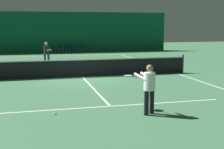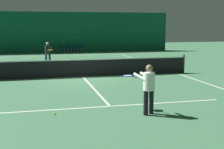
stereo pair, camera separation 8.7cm
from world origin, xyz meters
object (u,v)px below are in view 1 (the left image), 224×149
player_far (47,52)px  tennis_ball (55,114)px  player_near (148,85)px  courtside_chair_3 (76,48)px  courtside_chair_0 (55,48)px  courtside_chair_1 (62,48)px  courtside_chair_2 (69,48)px  tennis_net (82,67)px  courtside_chair_4 (82,48)px

player_far → tennis_ball: player_far is taller
player_near → courtside_chair_3: 22.71m
player_far → courtside_chair_0: bearing=165.0°
courtside_chair_1 → courtside_chair_2: 0.70m
courtside_chair_2 → tennis_ball: size_ratio=12.73×
tennis_net → player_far: bearing=106.7°
tennis_net → courtside_chair_0: bearing=91.7°
courtside_chair_1 → courtside_chair_2: bearing=90.0°
courtside_chair_2 → tennis_ball: (-2.86, -22.07, -0.45)m
courtside_chair_3 → courtside_chair_4: same height
courtside_chair_0 → courtside_chair_3: (2.10, 0.00, 0.00)m
player_near → courtside_chair_0: size_ratio=1.87×
courtside_chair_1 → courtside_chair_4: (2.10, 0.00, 0.00)m
player_far → courtside_chair_2: bearing=157.0°
courtside_chair_1 → courtside_chair_4: bearing=90.0°
courtside_chair_2 → tennis_net: bearing=-3.6°
player_far → courtside_chair_1: (1.88, 9.68, -0.45)m
courtside_chair_0 → courtside_chair_1: size_ratio=1.00×
tennis_net → player_near: (0.93, -7.60, 0.41)m
courtside_chair_1 → player_near: bearing=1.7°
tennis_ball → courtside_chair_1: bearing=84.4°
courtside_chair_2 → courtside_chair_3: (0.70, 0.00, 0.00)m
player_far → courtside_chair_2: 10.02m
courtside_chair_3 → courtside_chair_4: bearing=90.0°
tennis_net → courtside_chair_0: size_ratio=14.29×
tennis_net → courtside_chair_1: bearing=89.1°
tennis_net → courtside_chair_4: bearing=81.1°
courtside_chair_0 → tennis_ball: bearing=-3.8°
player_near → courtside_chair_1: 22.71m
tennis_net → tennis_ball: 7.25m
courtside_chair_1 → courtside_chair_4: size_ratio=1.00×
tennis_net → courtside_chair_2: tennis_net is taller
courtside_chair_0 → tennis_ball: 22.13m
player_near → player_far: size_ratio=0.98×
courtside_chair_0 → courtside_chair_1: bearing=90.0°
courtside_chair_0 → courtside_chair_3: same height
player_near → courtside_chair_3: (0.72, 22.70, -0.43)m
tennis_net → player_near: 7.66m
tennis_ball → tennis_net: bearing=74.7°
player_far → player_near: bearing=3.1°
courtside_chair_1 → tennis_ball: courtside_chair_1 is taller
courtside_chair_0 → courtside_chair_2: (1.40, 0.00, 0.00)m
player_far → tennis_ball: bearing=-9.3°
player_far → courtside_chair_3: 10.23m
tennis_net → player_near: bearing=-83.0°
tennis_net → courtside_chair_0: tennis_net is taller
tennis_net → courtside_chair_3: (1.65, 15.10, -0.03)m
tennis_net → player_far: (-1.63, 5.43, 0.42)m
courtside_chair_0 → courtside_chair_1: same height
courtside_chair_0 → courtside_chair_3: 2.10m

